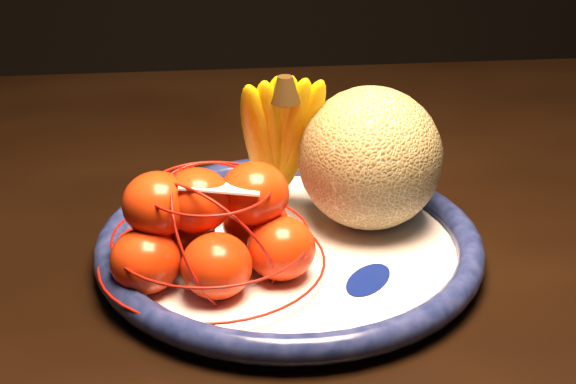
{
  "coord_description": "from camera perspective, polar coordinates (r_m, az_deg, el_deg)",
  "views": [
    {
      "loc": [
        -0.2,
        -0.97,
        1.22
      ],
      "look_at": [
        -0.1,
        -0.2,
        0.84
      ],
      "focal_mm": 55.0,
      "sensor_mm": 36.0,
      "label": 1
    }
  ],
  "objects": [
    {
      "name": "dining_table",
      "position": [
        1.07,
        3.36,
        -3.83
      ],
      "size": [
        1.58,
        0.98,
        0.77
      ],
      "rotation": [
        0.0,
        0.0,
        -0.04
      ],
      "color": "black",
      "rests_on": "ground"
    },
    {
      "name": "cantaloupe",
      "position": [
        0.89,
        5.33,
        2.19
      ],
      "size": [
        0.15,
        0.15,
        0.15
      ],
      "primitive_type": "sphere",
      "color": "olive",
      "rests_on": "fruit_bowl"
    },
    {
      "name": "banana_bunch",
      "position": [
        0.91,
        -0.58,
        3.73
      ],
      "size": [
        0.12,
        0.11,
        0.17
      ],
      "rotation": [
        0.0,
        0.0,
        0.06
      ],
      "color": "yellow",
      "rests_on": "fruit_bowl"
    },
    {
      "name": "mandarin_bag",
      "position": [
        0.82,
        -4.96,
        -2.43
      ],
      "size": [
        0.23,
        0.23,
        0.13
      ],
      "rotation": [
        0.0,
        0.0,
        -0.09
      ],
      "color": "red",
      "rests_on": "fruit_bowl"
    },
    {
      "name": "fruit_bowl",
      "position": [
        0.88,
        0.08,
        -3.51
      ],
      "size": [
        0.38,
        0.38,
        0.03
      ],
      "rotation": [
        0.0,
        0.0,
        0.3
      ],
      "color": "white",
      "rests_on": "dining_table"
    },
    {
      "name": "price_tag",
      "position": [
        0.79,
        -4.46,
        0.29
      ],
      "size": [
        0.07,
        0.04,
        0.01
      ],
      "primitive_type": "cube",
      "rotation": [
        -0.14,
        0.1,
        -0.1
      ],
      "color": "white",
      "rests_on": "mandarin_bag"
    }
  ]
}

